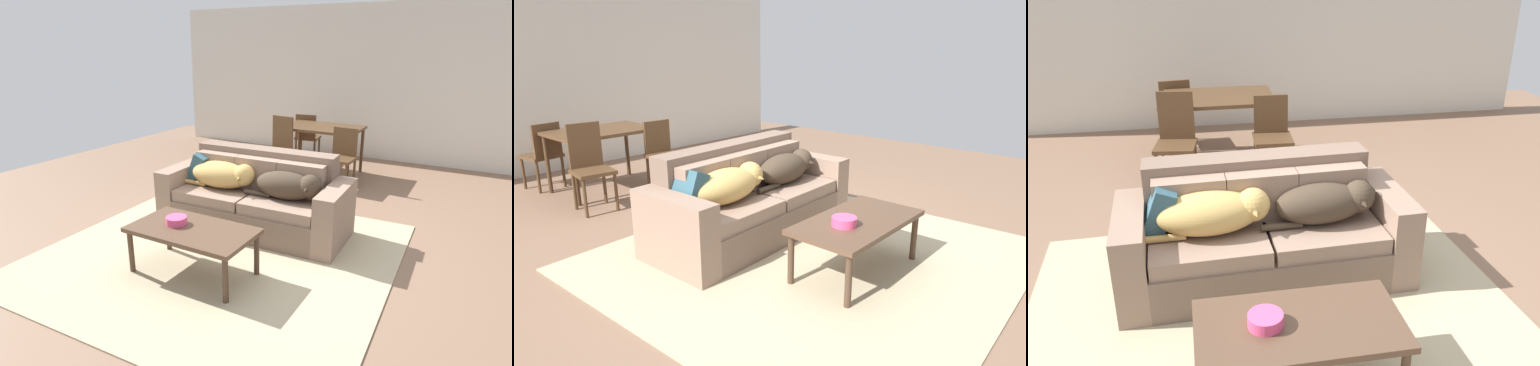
% 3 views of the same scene
% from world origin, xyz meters
% --- Properties ---
extents(ground_plane, '(10.00, 10.00, 0.00)m').
position_xyz_m(ground_plane, '(0.00, 0.00, 0.00)').
color(ground_plane, '#7F604A').
extents(back_partition, '(8.00, 0.12, 2.70)m').
position_xyz_m(back_partition, '(0.00, 4.00, 1.35)').
color(back_partition, beige).
rests_on(back_partition, ground).
extents(area_rug, '(3.42, 3.28, 0.01)m').
position_xyz_m(area_rug, '(-0.27, -0.61, 0.01)').
color(area_rug, tan).
rests_on(area_rug, ground).
extents(couch, '(2.12, 0.91, 0.88)m').
position_xyz_m(couch, '(-0.27, 0.14, 0.34)').
color(couch, '#725B4C').
rests_on(couch, ground).
extents(dog_on_left_cushion, '(0.92, 0.41, 0.31)m').
position_xyz_m(dog_on_left_cushion, '(-0.62, 0.04, 0.61)').
color(dog_on_left_cushion, tan).
rests_on(dog_on_left_cushion, couch).
extents(dog_on_right_cushion, '(0.85, 0.36, 0.30)m').
position_xyz_m(dog_on_right_cushion, '(0.18, 0.06, 0.61)').
color(dog_on_right_cushion, '#3F3224').
rests_on(dog_on_right_cushion, couch).
extents(throw_pillow_by_left_arm, '(0.28, 0.37, 0.39)m').
position_xyz_m(throw_pillow_by_left_arm, '(-1.01, 0.17, 0.62)').
color(throw_pillow_by_left_arm, '#315563').
rests_on(throw_pillow_by_left_arm, couch).
extents(coffee_table, '(1.12, 0.61, 0.45)m').
position_xyz_m(coffee_table, '(-0.25, -1.04, 0.40)').
color(coffee_table, brown).
rests_on(coffee_table, ground).
extents(bowl_on_coffee_table, '(0.19, 0.19, 0.07)m').
position_xyz_m(bowl_on_coffee_table, '(-0.43, -1.03, 0.49)').
color(bowl_on_coffee_table, '#EA4C7F').
rests_on(bowl_on_coffee_table, coffee_table).
extents(dining_table, '(1.21, 0.83, 0.77)m').
position_xyz_m(dining_table, '(-0.41, 2.56, 0.69)').
color(dining_table, '#4F3520').
rests_on(dining_table, ground).
extents(dining_chair_near_left, '(0.45, 0.45, 0.96)m').
position_xyz_m(dining_chair_near_left, '(-0.89, 1.98, 0.53)').
color(dining_chair_near_left, '#4F3520').
rests_on(dining_chair_near_left, ground).
extents(dining_chair_near_right, '(0.42, 0.42, 0.87)m').
position_xyz_m(dining_chair_near_right, '(0.10, 2.02, 0.49)').
color(dining_chair_near_right, '#4F3520').
rests_on(dining_chair_near_right, ground).
extents(dining_chair_far_left, '(0.45, 0.45, 0.86)m').
position_xyz_m(dining_chair_far_left, '(-0.91, 3.13, 0.48)').
color(dining_chair_far_left, '#4F3520').
rests_on(dining_chair_far_left, ground).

